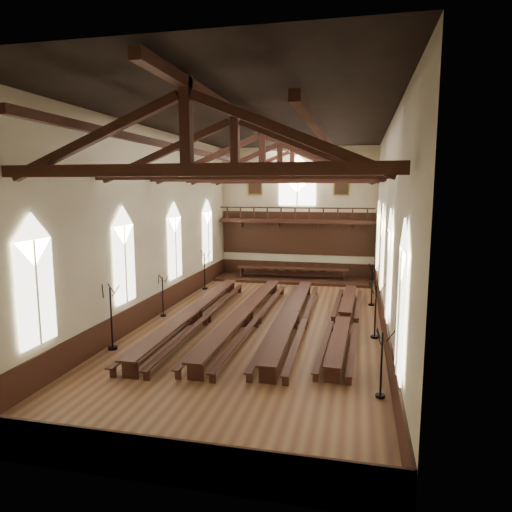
# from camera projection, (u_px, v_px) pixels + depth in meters

# --- Properties ---
(ground) EXTENTS (26.00, 26.00, 0.00)m
(ground) POSITION_uv_depth(u_px,v_px,m) (262.00, 324.00, 23.30)
(ground) COLOR brown
(ground) RESTS_ON ground
(room_walls) EXTENTS (26.00, 26.00, 26.00)m
(room_walls) POSITION_uv_depth(u_px,v_px,m) (262.00, 197.00, 22.35)
(room_walls) COLOR beige
(room_walls) RESTS_ON ground
(wainscot_band) EXTENTS (12.00, 26.00, 1.20)m
(wainscot_band) POSITION_uv_depth(u_px,v_px,m) (262.00, 313.00, 23.21)
(wainscot_band) COLOR #371A10
(wainscot_band) RESTS_ON ground
(side_windows) EXTENTS (11.85, 19.80, 4.50)m
(side_windows) POSITION_uv_depth(u_px,v_px,m) (262.00, 252.00, 22.75)
(side_windows) COLOR white
(side_windows) RESTS_ON room_walls
(end_window) EXTENTS (2.80, 0.12, 3.80)m
(end_window) POSITION_uv_depth(u_px,v_px,m) (297.00, 184.00, 34.68)
(end_window) COLOR white
(end_window) RESTS_ON room_walls
(minstrels_gallery) EXTENTS (11.80, 1.24, 3.70)m
(minstrels_gallery) POSITION_uv_depth(u_px,v_px,m) (296.00, 228.00, 34.94)
(minstrels_gallery) COLOR #3A1B12
(minstrels_gallery) RESTS_ON room_walls
(portraits) EXTENTS (7.75, 0.09, 1.45)m
(portraits) POSITION_uv_depth(u_px,v_px,m) (297.00, 186.00, 34.70)
(portraits) COLOR olive
(portraits) RESTS_ON room_walls
(roof_trusses) EXTENTS (11.70, 25.70, 2.80)m
(roof_trusses) POSITION_uv_depth(u_px,v_px,m) (262.00, 161.00, 22.09)
(roof_trusses) COLOR #3A1B12
(roof_trusses) RESTS_ON room_walls
(refectory_row_a) EXTENTS (1.77, 14.92, 0.80)m
(refectory_row_a) POSITION_uv_depth(u_px,v_px,m) (194.00, 312.00, 23.45)
(refectory_row_a) COLOR #3A1B12
(refectory_row_a) RESTS_ON ground
(refectory_row_b) EXTENTS (1.69, 14.81, 0.79)m
(refectory_row_b) POSITION_uv_depth(u_px,v_px,m) (245.00, 314.00, 23.18)
(refectory_row_b) COLOR #3A1B12
(refectory_row_b) RESTS_ON ground
(refectory_row_c) EXTENTS (1.73, 14.77, 0.79)m
(refectory_row_c) POSITION_uv_depth(u_px,v_px,m) (292.00, 315.00, 22.95)
(refectory_row_c) COLOR #3A1B12
(refectory_row_c) RESTS_ON ground
(refectory_row_d) EXTENTS (1.63, 14.06, 0.71)m
(refectory_row_d) POSITION_uv_depth(u_px,v_px,m) (344.00, 318.00, 22.62)
(refectory_row_d) COLOR #3A1B12
(refectory_row_d) RESTS_ON ground
(dais) EXTENTS (11.40, 2.93, 0.20)m
(dais) POSITION_uv_depth(u_px,v_px,m) (292.00, 279.00, 34.31)
(dais) COLOR #371A10
(dais) RESTS_ON ground
(high_table) EXTENTS (8.37, 1.28, 0.78)m
(high_table) POSITION_uv_depth(u_px,v_px,m) (292.00, 269.00, 34.20)
(high_table) COLOR #3A1B12
(high_table) RESTS_ON dais
(high_chairs) EXTENTS (5.88, 0.49, 1.00)m
(high_chairs) POSITION_uv_depth(u_px,v_px,m) (294.00, 269.00, 35.00)
(high_chairs) COLOR #3A1B12
(high_chairs) RESTS_ON dais
(candelabrum_left_near) EXTENTS (0.83, 0.88, 2.89)m
(candelabrum_left_near) POSITION_uv_depth(u_px,v_px,m) (112.00, 330.00, 19.59)
(candelabrum_left_near) COLOR black
(candelabrum_left_near) RESTS_ON ground
(candelabrum_left_mid) EXTENTS (0.64, 0.70, 2.29)m
(candelabrum_left_mid) POSITION_uv_depth(u_px,v_px,m) (163.00, 304.00, 24.68)
(candelabrum_left_mid) COLOR black
(candelabrum_left_mid) RESTS_ON ground
(candelabrum_left_far) EXTENTS (0.81, 0.79, 2.70)m
(candelabrum_left_far) POSITION_uv_depth(u_px,v_px,m) (205.00, 277.00, 31.32)
(candelabrum_left_far) COLOR black
(candelabrum_left_far) RESTS_ON ground
(candelabrum_right_near) EXTENTS (0.64, 0.73, 2.36)m
(candelabrum_right_near) POSITION_uv_depth(u_px,v_px,m) (381.00, 377.00, 15.08)
(candelabrum_right_near) COLOR black
(candelabrum_right_near) RESTS_ON ground
(candelabrum_right_mid) EXTENTS (0.80, 0.75, 2.64)m
(candelabrum_right_mid) POSITION_uv_depth(u_px,v_px,m) (375.00, 321.00, 21.10)
(candelabrum_right_mid) COLOR black
(candelabrum_right_mid) RESTS_ON ground
(candelabrum_right_far) EXTENTS (0.68, 0.77, 2.52)m
(candelabrum_right_far) POSITION_uv_depth(u_px,v_px,m) (372.00, 293.00, 26.99)
(candelabrum_right_far) COLOR black
(candelabrum_right_far) RESTS_ON ground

